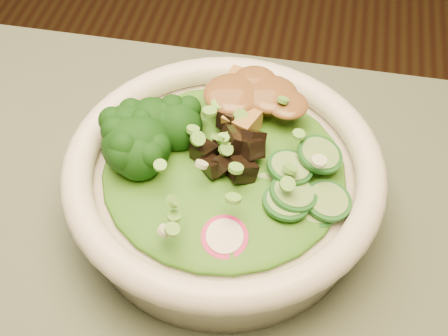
# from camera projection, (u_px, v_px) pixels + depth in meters

# --- Properties ---
(salad_bowl) EXTENTS (0.27, 0.27, 0.07)m
(salad_bowl) POSITION_uv_depth(u_px,v_px,m) (224.00, 183.00, 0.53)
(salad_bowl) COLOR silver
(salad_bowl) RESTS_ON dining_table
(lettuce_bed) EXTENTS (0.20, 0.20, 0.02)m
(lettuce_bed) POSITION_uv_depth(u_px,v_px,m) (224.00, 167.00, 0.52)
(lettuce_bed) COLOR #1A5E13
(lettuce_bed) RESTS_ON salad_bowl
(broccoli_florets) EXTENTS (0.08, 0.07, 0.04)m
(broccoli_florets) POSITION_uv_depth(u_px,v_px,m) (152.00, 139.00, 0.52)
(broccoli_florets) COLOR black
(broccoli_florets) RESTS_ON salad_bowl
(radish_slices) EXTENTS (0.11, 0.05, 0.02)m
(radish_slices) POSITION_uv_depth(u_px,v_px,m) (200.00, 228.00, 0.47)
(radish_slices) COLOR #AA0D4C
(radish_slices) RESTS_ON salad_bowl
(cucumber_slices) EXTENTS (0.07, 0.07, 0.04)m
(cucumber_slices) POSITION_uv_depth(u_px,v_px,m) (301.00, 178.00, 0.49)
(cucumber_slices) COLOR #7AA55C
(cucumber_slices) RESTS_ON salad_bowl
(mushroom_heap) EXTENTS (0.07, 0.07, 0.04)m
(mushroom_heap) POSITION_uv_depth(u_px,v_px,m) (229.00, 146.00, 0.51)
(mushroom_heap) COLOR black
(mushroom_heap) RESTS_ON salad_bowl
(tofu_cubes) EXTENTS (0.09, 0.07, 0.04)m
(tofu_cubes) POSITION_uv_depth(u_px,v_px,m) (248.00, 107.00, 0.55)
(tofu_cubes) COLOR #A67B37
(tofu_cubes) RESTS_ON salad_bowl
(peanut_sauce) EXTENTS (0.07, 0.06, 0.02)m
(peanut_sauce) POSITION_uv_depth(u_px,v_px,m) (249.00, 96.00, 0.54)
(peanut_sauce) COLOR brown
(peanut_sauce) RESTS_ON tofu_cubes
(scallion_garnish) EXTENTS (0.19, 0.19, 0.02)m
(scallion_garnish) POSITION_uv_depth(u_px,v_px,m) (224.00, 148.00, 0.50)
(scallion_garnish) COLOR #62AA3C
(scallion_garnish) RESTS_ON salad_bowl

